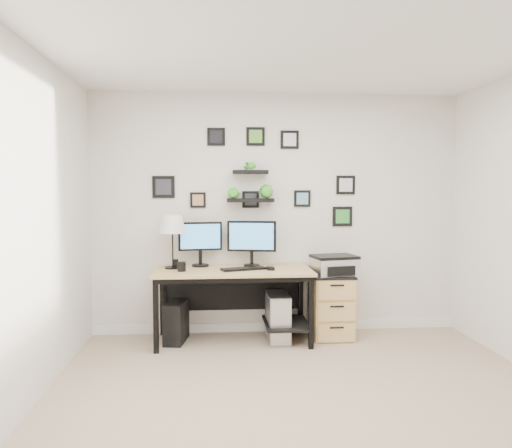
{
  "coord_description": "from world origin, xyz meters",
  "views": [
    {
      "loc": [
        -0.68,
        -3.41,
        1.57
      ],
      "look_at": [
        -0.25,
        1.83,
        1.2
      ],
      "focal_mm": 35.0,
      "sensor_mm": 36.0,
      "label": 1
    }
  ],
  "objects": [
    {
      "name": "monitor_left",
      "position": [
        -0.84,
        1.86,
        1.03
      ],
      "size": [
        0.46,
        0.21,
        0.47
      ],
      "color": "black",
      "rests_on": "desk"
    },
    {
      "name": "mouse",
      "position": [
        -0.12,
        1.57,
        0.77
      ],
      "size": [
        0.08,
        0.11,
        0.03
      ],
      "primitive_type": "cube",
      "rotation": [
        0.0,
        0.0,
        0.06
      ],
      "color": "black",
      "rests_on": "desk"
    },
    {
      "name": "desk",
      "position": [
        -0.46,
        1.67,
        0.63
      ],
      "size": [
        1.6,
        0.7,
        0.75
      ],
      "color": "tan",
      "rests_on": "ground"
    },
    {
      "name": "table_lamp",
      "position": [
        -1.12,
        1.76,
        1.2
      ],
      "size": [
        0.27,
        0.27,
        0.56
      ],
      "color": "black",
      "rests_on": "desk"
    },
    {
      "name": "keyboard",
      "position": [
        -0.39,
        1.59,
        0.76
      ],
      "size": [
        0.47,
        0.28,
        0.02
      ],
      "primitive_type": "cube",
      "rotation": [
        0.0,
        0.0,
        0.32
      ],
      "color": "black",
      "rests_on": "desk"
    },
    {
      "name": "pc_tower_grey",
      "position": [
        -0.03,
        1.65,
        0.24
      ],
      "size": [
        0.22,
        0.49,
        0.49
      ],
      "color": "gray",
      "rests_on": "ground"
    },
    {
      "name": "printer",
      "position": [
        0.57,
        1.7,
        0.77
      ],
      "size": [
        0.5,
        0.42,
        0.2
      ],
      "color": "silver",
      "rests_on": "file_cabinet"
    },
    {
      "name": "monitor_right",
      "position": [
        -0.29,
        1.83,
        1.04
      ],
      "size": [
        0.52,
        0.2,
        0.48
      ],
      "color": "black",
      "rests_on": "desk"
    },
    {
      "name": "file_cabinet",
      "position": [
        0.54,
        1.72,
        0.34
      ],
      "size": [
        0.43,
        0.53,
        0.67
      ],
      "color": "tan",
      "rests_on": "ground"
    },
    {
      "name": "wall_decor",
      "position": [
        -0.25,
        1.93,
        1.65
      ],
      "size": [
        2.2,
        0.18,
        1.07
      ],
      "color": "black",
      "rests_on": "ground"
    },
    {
      "name": "pc_tower_black",
      "position": [
        -1.08,
        1.68,
        0.21
      ],
      "size": [
        0.25,
        0.44,
        0.42
      ],
      "primitive_type": "cube",
      "rotation": [
        0.0,
        0.0,
        -0.16
      ],
      "color": "black",
      "rests_on": "ground"
    },
    {
      "name": "room",
      "position": [
        0.0,
        1.98,
        0.05
      ],
      "size": [
        4.0,
        4.0,
        4.0
      ],
      "color": "tan",
      "rests_on": "ground"
    },
    {
      "name": "mug",
      "position": [
        -1.01,
        1.56,
        0.8
      ],
      "size": [
        0.08,
        0.08,
        0.09
      ],
      "primitive_type": "cylinder",
      "color": "black",
      "rests_on": "desk"
    },
    {
      "name": "pen_cup",
      "position": [
        -1.1,
        1.81,
        0.79
      ],
      "size": [
        0.07,
        0.07,
        0.09
      ],
      "primitive_type": "cylinder",
      "color": "black",
      "rests_on": "desk"
    }
  ]
}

